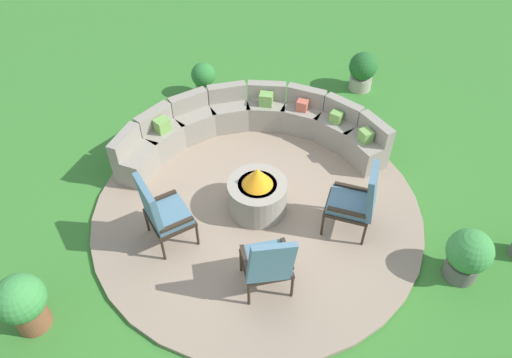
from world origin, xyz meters
name	(u,v)px	position (x,y,z in m)	size (l,w,h in m)	color
ground_plane	(257,211)	(0.00, 0.00, 0.00)	(24.00, 24.00, 0.00)	#387A2D
patio_circle	(257,209)	(0.00, 0.00, 0.03)	(4.71, 4.71, 0.06)	gray
fire_pit	(257,193)	(0.00, 0.00, 0.36)	(0.84, 0.84, 0.77)	gray
curved_stone_bench	(250,127)	(0.03, 1.49, 0.36)	(4.20, 1.75, 0.74)	gray
lounge_chair_front_left	(161,211)	(-1.27, -0.46, 0.64)	(0.74, 0.77, 1.13)	#2D2319
lounge_chair_front_right	(268,262)	(0.00, -1.35, 0.61)	(0.63, 0.60, 1.06)	#2D2319
lounge_chair_back_left	(357,200)	(1.27, -0.49, 0.62)	(0.77, 0.73, 1.12)	#2D2319
potted_plant_1	(468,255)	(2.48, -1.33, 0.42)	(0.56, 0.56, 0.78)	#605B56
potted_plant_2	(23,302)	(-2.79, -1.53, 0.47)	(0.57, 0.57, 0.84)	brown
potted_plant_3	(204,78)	(-0.70, 2.99, 0.37)	(0.45, 0.45, 0.66)	#A89E8E
potted_plant_4	(363,70)	(2.25, 2.94, 0.40)	(0.52, 0.52, 0.74)	#A89E8E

